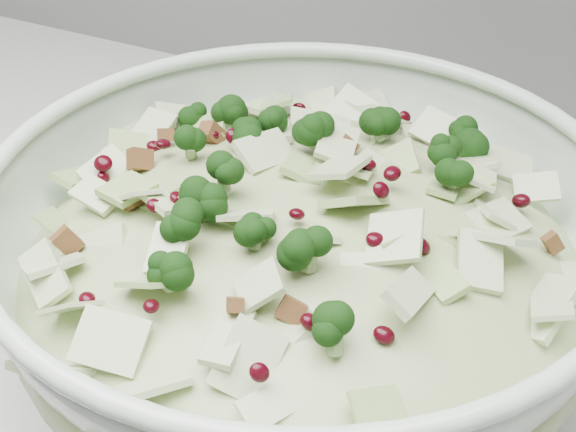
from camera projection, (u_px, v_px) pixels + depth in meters
name	position (u px, v px, depth m)	size (l,w,h in m)	color
mixing_bowl	(302.00, 273.00, 0.48)	(0.45, 0.45, 0.15)	silver
salad	(303.00, 241.00, 0.47)	(0.38, 0.38, 0.15)	#A8B57C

